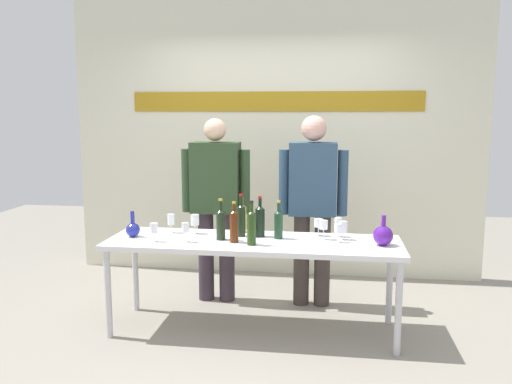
{
  "coord_description": "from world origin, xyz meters",
  "views": [
    {
      "loc": [
        0.58,
        -3.94,
        1.73
      ],
      "look_at": [
        0.0,
        0.15,
        1.09
      ],
      "focal_mm": 37.05,
      "sensor_mm": 36.0,
      "label": 1
    }
  ],
  "objects_px": {
    "wine_bottle_0": "(221,223)",
    "wine_glass_right_2": "(343,227)",
    "wine_bottle_6": "(234,225)",
    "wine_glass_left_0": "(154,229)",
    "display_table": "(253,248)",
    "wine_bottle_3": "(278,223)",
    "presenter_right": "(313,199)",
    "wine_glass_right_1": "(338,223)",
    "decanter_blue_left": "(133,229)",
    "presenter_left": "(216,198)",
    "wine_bottle_2": "(252,226)",
    "wine_glass_left_1": "(195,220)",
    "wine_glass_right_3": "(323,225)",
    "wine_bottle_1": "(260,220)",
    "wine_glass_right_4": "(318,223)",
    "wine_glass_right_0": "(338,229)",
    "wine_bottle_5": "(242,217)",
    "wine_glass_left_3": "(171,220)",
    "wine_glass_left_2": "(185,228)",
    "decanter_blue_right": "(383,235)",
    "wine_bottle_4": "(241,219)"
  },
  "relations": [
    {
      "from": "display_table",
      "to": "wine_bottle_3",
      "type": "relative_size",
      "value": 7.54
    },
    {
      "from": "wine_bottle_3",
      "to": "wine_glass_right_0",
      "type": "xyz_separation_m",
      "value": [
        0.46,
        -0.06,
        -0.02
      ]
    },
    {
      "from": "wine_bottle_0",
      "to": "wine_bottle_1",
      "type": "bearing_deg",
      "value": 26.51
    },
    {
      "from": "wine_bottle_4",
      "to": "wine_glass_left_0",
      "type": "xyz_separation_m",
      "value": [
        -0.63,
        -0.26,
        -0.04
      ]
    },
    {
      "from": "wine_glass_right_2",
      "to": "wine_glass_right_4",
      "type": "xyz_separation_m",
      "value": [
        -0.19,
        0.1,
        0.0
      ]
    },
    {
      "from": "decanter_blue_right",
      "to": "wine_bottle_4",
      "type": "xyz_separation_m",
      "value": [
        -1.09,
        0.14,
        0.07
      ]
    },
    {
      "from": "wine_bottle_2",
      "to": "wine_glass_right_1",
      "type": "height_order",
      "value": "wine_bottle_2"
    },
    {
      "from": "presenter_left",
      "to": "decanter_blue_left",
      "type": "bearing_deg",
      "value": -129.25
    },
    {
      "from": "wine_bottle_6",
      "to": "wine_glass_left_3",
      "type": "distance_m",
      "value": 0.62
    },
    {
      "from": "display_table",
      "to": "wine_bottle_1",
      "type": "distance_m",
      "value": 0.24
    },
    {
      "from": "wine_glass_left_2",
      "to": "wine_bottle_2",
      "type": "bearing_deg",
      "value": -1.94
    },
    {
      "from": "wine_bottle_6",
      "to": "wine_glass_left_0",
      "type": "height_order",
      "value": "wine_bottle_6"
    },
    {
      "from": "wine_bottle_5",
      "to": "wine_glass_left_1",
      "type": "distance_m",
      "value": 0.38
    },
    {
      "from": "wine_bottle_2",
      "to": "wine_glass_right_0",
      "type": "height_order",
      "value": "wine_bottle_2"
    },
    {
      "from": "display_table",
      "to": "wine_bottle_6",
      "type": "bearing_deg",
      "value": -150.26
    },
    {
      "from": "wine_bottle_2",
      "to": "wine_glass_left_0",
      "type": "height_order",
      "value": "wine_bottle_2"
    },
    {
      "from": "wine_glass_right_0",
      "to": "wine_glass_right_4",
      "type": "xyz_separation_m",
      "value": [
        -0.15,
        0.19,
        -0.0
      ]
    },
    {
      "from": "presenter_right",
      "to": "wine_glass_left_2",
      "type": "relative_size",
      "value": 11.18
    },
    {
      "from": "wine_glass_left_1",
      "to": "wine_glass_right_3",
      "type": "height_order",
      "value": "wine_glass_left_1"
    },
    {
      "from": "decanter_blue_right",
      "to": "wine_glass_right_3",
      "type": "xyz_separation_m",
      "value": [
        -0.44,
        0.12,
        0.04
      ]
    },
    {
      "from": "wine_glass_left_0",
      "to": "wine_glass_right_1",
      "type": "xyz_separation_m",
      "value": [
        1.4,
        0.36,
        0.01
      ]
    },
    {
      "from": "presenter_right",
      "to": "wine_glass_right_2",
      "type": "relative_size",
      "value": 11.54
    },
    {
      "from": "decanter_blue_left",
      "to": "presenter_right",
      "type": "relative_size",
      "value": 0.12
    },
    {
      "from": "wine_bottle_1",
      "to": "wine_bottle_2",
      "type": "relative_size",
      "value": 0.98
    },
    {
      "from": "display_table",
      "to": "wine_glass_right_1",
      "type": "height_order",
      "value": "wine_glass_right_1"
    },
    {
      "from": "wine_bottle_5",
      "to": "wine_bottle_1",
      "type": "bearing_deg",
      "value": -39.04
    },
    {
      "from": "wine_glass_left_3",
      "to": "wine_glass_right_4",
      "type": "relative_size",
      "value": 1.11
    },
    {
      "from": "display_table",
      "to": "wine_bottle_5",
      "type": "relative_size",
      "value": 7.33
    },
    {
      "from": "decanter_blue_left",
      "to": "wine_glass_right_2",
      "type": "xyz_separation_m",
      "value": [
        1.65,
        0.14,
        0.04
      ]
    },
    {
      "from": "wine_glass_left_2",
      "to": "wine_glass_right_0",
      "type": "xyz_separation_m",
      "value": [
        1.15,
        0.15,
        -0.0
      ]
    },
    {
      "from": "wine_glass_right_4",
      "to": "wine_glass_left_3",
      "type": "bearing_deg",
      "value": -177.15
    },
    {
      "from": "presenter_right",
      "to": "wine_bottle_0",
      "type": "xyz_separation_m",
      "value": [
        -0.69,
        -0.65,
        -0.1
      ]
    },
    {
      "from": "wine_glass_left_3",
      "to": "wine_bottle_6",
      "type": "bearing_deg",
      "value": -22.73
    },
    {
      "from": "presenter_left",
      "to": "wine_glass_right_2",
      "type": "relative_size",
      "value": 11.36
    },
    {
      "from": "presenter_right",
      "to": "wine_glass_right_1",
      "type": "xyz_separation_m",
      "value": [
        0.22,
        -0.42,
        -0.12
      ]
    },
    {
      "from": "wine_bottle_0",
      "to": "wine_glass_right_2",
      "type": "relative_size",
      "value": 2.21
    },
    {
      "from": "decanter_blue_left",
      "to": "presenter_left",
      "type": "relative_size",
      "value": 0.12
    },
    {
      "from": "presenter_right",
      "to": "wine_glass_right_4",
      "type": "distance_m",
      "value": 0.44
    },
    {
      "from": "wine_bottle_5",
      "to": "wine_glass_right_1",
      "type": "distance_m",
      "value": 0.79
    },
    {
      "from": "wine_glass_right_2",
      "to": "decanter_blue_right",
      "type": "bearing_deg",
      "value": -24.8
    },
    {
      "from": "wine_glass_left_1",
      "to": "wine_glass_right_3",
      "type": "bearing_deg",
      "value": -3.0
    },
    {
      "from": "wine_bottle_3",
      "to": "wine_glass_right_1",
      "type": "distance_m",
      "value": 0.48
    },
    {
      "from": "decanter_blue_right",
      "to": "wine_bottle_5",
      "type": "bearing_deg",
      "value": 165.67
    },
    {
      "from": "wine_bottle_6",
      "to": "wine_glass_right_1",
      "type": "relative_size",
      "value": 2.05
    },
    {
      "from": "decanter_blue_right",
      "to": "wine_glass_right_0",
      "type": "height_order",
      "value": "decanter_blue_right"
    },
    {
      "from": "display_table",
      "to": "wine_glass_right_3",
      "type": "xyz_separation_m",
      "value": [
        0.54,
        0.1,
        0.17
      ]
    },
    {
      "from": "decanter_blue_left",
      "to": "wine_bottle_6",
      "type": "distance_m",
      "value": 0.84
    },
    {
      "from": "presenter_right",
      "to": "wine_glass_right_0",
      "type": "height_order",
      "value": "presenter_right"
    },
    {
      "from": "wine_glass_right_1",
      "to": "wine_bottle_4",
      "type": "bearing_deg",
      "value": -173.14
    },
    {
      "from": "wine_bottle_2",
      "to": "decanter_blue_left",
      "type": "bearing_deg",
      "value": 172.79
    }
  ]
}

